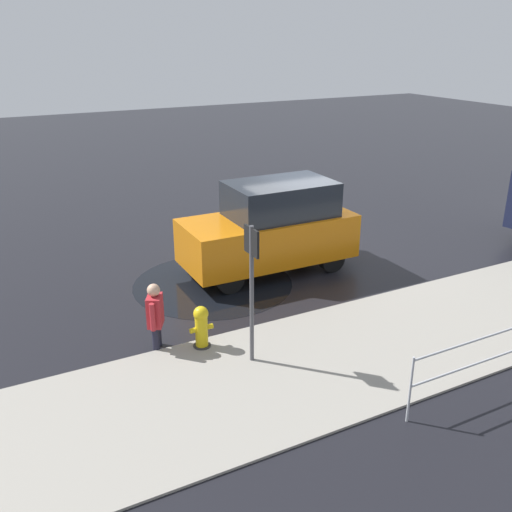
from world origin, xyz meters
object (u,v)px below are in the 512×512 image
at_px(moving_hatchback, 271,228).
at_px(sign_post, 252,275).
at_px(fire_hydrant, 201,328).
at_px(pedestrian, 155,313).

relative_size(moving_hatchback, sign_post, 1.63).
distance_m(fire_hydrant, pedestrian, 0.83).
height_order(moving_hatchback, pedestrian, moving_hatchback).
relative_size(fire_hydrant, pedestrian, 0.66).
bearing_deg(sign_post, moving_hatchback, -123.61).
bearing_deg(pedestrian, sign_post, 137.07).
distance_m(moving_hatchback, pedestrian, 4.12).
bearing_deg(moving_hatchback, pedestrian, 31.98).
bearing_deg(moving_hatchback, fire_hydrant, 42.34).
height_order(moving_hatchback, fire_hydrant, moving_hatchback).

